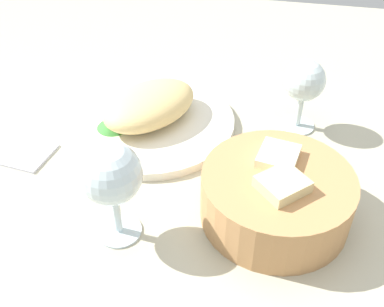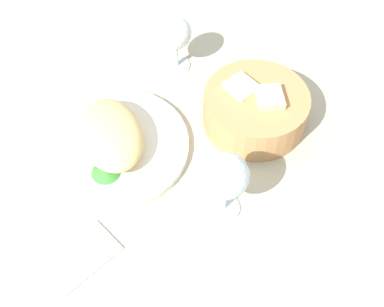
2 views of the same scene
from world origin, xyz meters
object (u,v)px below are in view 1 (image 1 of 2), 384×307
object	(u,v)px
plate	(151,122)
wine_glass_far	(304,84)
bread_basket	(276,195)
wine_glass_near	(111,177)
folded_napkin	(15,150)

from	to	relation	value
plate	wine_glass_far	distance (cm)	24.95
plate	bread_basket	world-z (taller)	bread_basket
plate	wine_glass_near	size ratio (longest dim) A/B	2.04
wine_glass_near	wine_glass_far	world-z (taller)	wine_glass_near
wine_glass_far	plate	bearing A→B (deg)	-78.40
plate	bread_basket	size ratio (longest dim) A/B	1.43
plate	folded_napkin	distance (cm)	21.31
bread_basket	folded_napkin	world-z (taller)	bread_basket
plate	wine_glass_far	xyz separation A→B (cm)	(-4.80, 23.39, 7.24)
plate	bread_basket	bearing A→B (deg)	52.70
wine_glass_near	folded_napkin	world-z (taller)	wine_glass_near
plate	folded_napkin	size ratio (longest dim) A/B	2.47
bread_basket	wine_glass_far	bearing A→B (deg)	173.43
bread_basket	wine_glass_near	distance (cm)	20.63
plate	wine_glass_near	bearing A→B (deg)	5.79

